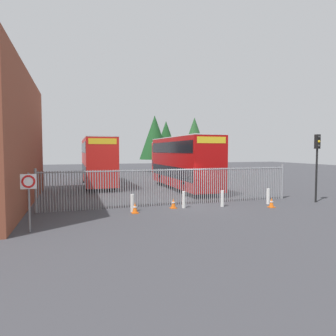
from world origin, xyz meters
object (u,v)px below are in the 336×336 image
object	(u,v)px
bollard_near_left	(132,203)
bollard_far_right	(268,196)
double_decker_bus_behind_fence_right	(172,158)
bollard_center_front	(184,200)
double_decker_bus_behind_fence_left	(97,160)
double_decker_bus_near_gate	(183,161)
speed_limit_sign_post	(29,188)
bollard_near_right	(222,199)
traffic_cone_near_kerb	(135,208)
traffic_cone_by_gate	(271,202)
traffic_light_kerbside	(317,155)
traffic_cone_mid_forecourt	(173,203)

from	to	relation	value
bollard_near_left	bollard_far_right	bearing A→B (deg)	-1.39
double_decker_bus_behind_fence_right	bollard_center_front	world-z (taller)	double_decker_bus_behind_fence_right
double_decker_bus_behind_fence_left	double_decker_bus_behind_fence_right	bearing A→B (deg)	34.11
double_decker_bus_near_gate	bollard_far_right	distance (m)	8.75
bollard_far_right	speed_limit_sign_post	world-z (taller)	speed_limit_sign_post
double_decker_bus_near_gate	speed_limit_sign_post	bearing A→B (deg)	-134.91
double_decker_bus_behind_fence_right	bollard_near_right	size ratio (longest dim) A/B	11.38
traffic_cone_near_kerb	double_decker_bus_behind_fence_right	bearing A→B (deg)	66.31
traffic_cone_near_kerb	speed_limit_sign_post	xyz separation A→B (m)	(-4.76, -2.26, 1.49)
bollard_near_left	traffic_cone_by_gate	bearing A→B (deg)	-8.97
double_decker_bus_near_gate	double_decker_bus_behind_fence_right	distance (m)	11.95
double_decker_bus_near_gate	speed_limit_sign_post	xyz separation A→B (m)	(-10.60, -10.63, -0.65)
bollard_center_front	bollard_far_right	xyz separation A→B (m)	(5.41, -0.37, 0.00)
bollard_near_left	bollard_far_right	size ratio (longest dim) A/B	1.00
bollard_far_right	traffic_cone_near_kerb	xyz separation A→B (m)	(-8.36, -0.23, -0.19)
double_decker_bus_behind_fence_left	bollard_near_right	world-z (taller)	double_decker_bus_behind_fence_left
bollard_near_left	double_decker_bus_near_gate	bearing A→B (deg)	53.44
bollard_near_right	speed_limit_sign_post	distance (m)	10.41
double_decker_bus_behind_fence_left	speed_limit_sign_post	distance (m)	16.19
bollard_near_right	traffic_light_kerbside	distance (m)	6.87
bollard_center_front	traffic_cone_near_kerb	xyz separation A→B (m)	(-2.96, -0.60, -0.19)
bollard_near_right	bollard_far_right	xyz separation A→B (m)	(3.11, -0.05, 0.00)
bollard_center_front	traffic_cone_by_gate	size ratio (longest dim) A/B	1.61
bollard_near_right	traffic_cone_by_gate	bearing A→B (deg)	-22.92
traffic_cone_by_gate	double_decker_bus_near_gate	bearing A→B (deg)	102.24
speed_limit_sign_post	traffic_light_kerbside	world-z (taller)	traffic_light_kerbside
double_decker_bus_behind_fence_left	bollard_near_left	xyz separation A→B (m)	(0.81, -13.01, -1.95)
traffic_cone_near_kerb	traffic_light_kerbside	world-z (taller)	traffic_light_kerbside
traffic_cone_near_kerb	bollard_far_right	bearing A→B (deg)	1.54
traffic_cone_near_kerb	speed_limit_sign_post	size ratio (longest dim) A/B	0.25
double_decker_bus_near_gate	double_decker_bus_behind_fence_right	world-z (taller)	same
bollard_near_right	traffic_cone_near_kerb	bearing A→B (deg)	-176.97
bollard_near_right	traffic_cone_mid_forecourt	bearing A→B (deg)	172.34
traffic_cone_by_gate	speed_limit_sign_post	world-z (taller)	speed_limit_sign_post
bollard_near_left	traffic_cone_near_kerb	world-z (taller)	bollard_near_left
double_decker_bus_near_gate	bollard_center_front	size ratio (longest dim) A/B	11.38
speed_limit_sign_post	bollard_near_right	bearing A→B (deg)	14.20
bollard_center_front	traffic_cone_near_kerb	bearing A→B (deg)	-168.57
traffic_cone_mid_forecourt	traffic_light_kerbside	xyz separation A→B (m)	(9.28, -0.86, 2.70)
double_decker_bus_near_gate	traffic_cone_by_gate	world-z (taller)	double_decker_bus_near_gate
bollard_near_left	traffic_cone_mid_forecourt	xyz separation A→B (m)	(2.40, 0.24, -0.19)
bollard_near_left	bollard_near_right	world-z (taller)	same
double_decker_bus_near_gate	bollard_center_front	bearing A→B (deg)	-110.32
speed_limit_sign_post	bollard_near_left	bearing A→B (deg)	29.71
bollard_near_left	traffic_cone_mid_forecourt	distance (m)	2.42
traffic_cone_by_gate	traffic_light_kerbside	bearing A→B (deg)	9.25
traffic_cone_by_gate	traffic_cone_mid_forecourt	bearing A→B (deg)	164.87
double_decker_bus_behind_fence_right	bollard_near_left	xyz separation A→B (m)	(-8.82, -19.53, -1.95)
traffic_cone_near_kerb	double_decker_bus_behind_fence_left	bearing A→B (deg)	93.69
bollard_near_right	traffic_light_kerbside	bearing A→B (deg)	-4.25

